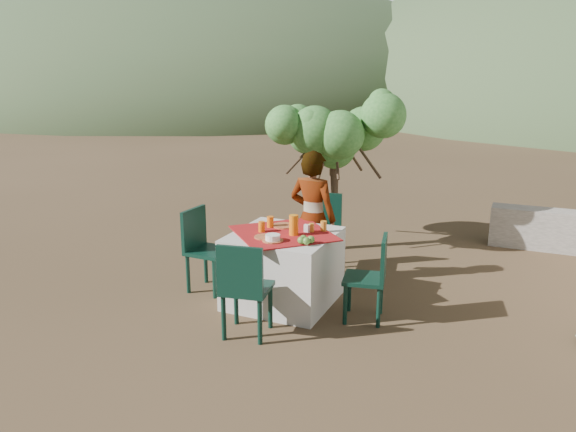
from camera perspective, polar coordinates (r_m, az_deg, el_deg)
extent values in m
plane|color=#3E2D1C|center=(5.97, -5.96, -9.05)|extent=(160.00, 160.00, 0.00)
cube|color=beige|center=(5.91, -0.47, -5.29)|extent=(1.02, 1.02, 0.75)
cube|color=maroon|center=(5.79, -0.48, -1.75)|extent=(1.30, 1.30, 0.01)
cylinder|color=black|center=(6.69, 1.55, -4.16)|extent=(0.05, 0.05, 0.46)
cylinder|color=black|center=(6.63, 4.52, -4.39)|extent=(0.05, 0.05, 0.46)
cylinder|color=black|center=(7.01, 2.18, -3.25)|extent=(0.05, 0.05, 0.46)
cylinder|color=black|center=(6.95, 5.01, -3.46)|extent=(0.05, 0.05, 0.46)
cube|color=black|center=(6.75, 3.35, -1.93)|extent=(0.50, 0.50, 0.04)
cube|color=black|center=(6.87, 3.69, 0.51)|extent=(0.43, 0.11, 0.45)
cylinder|color=black|center=(5.39, -1.81, -9.08)|extent=(0.04, 0.04, 0.45)
cylinder|color=black|center=(5.48, -5.30, -8.70)|extent=(0.04, 0.04, 0.45)
cylinder|color=black|center=(5.09, -2.88, -10.60)|extent=(0.04, 0.04, 0.45)
cylinder|color=black|center=(5.19, -6.56, -10.15)|extent=(0.04, 0.04, 0.45)
cube|color=black|center=(5.19, -4.18, -7.34)|extent=(0.49, 0.49, 0.04)
cube|color=black|center=(4.94, -4.93, -5.55)|extent=(0.42, 0.11, 0.44)
cylinder|color=black|center=(6.09, -7.49, -6.29)|extent=(0.04, 0.04, 0.45)
cylinder|color=black|center=(6.36, -5.79, -5.30)|extent=(0.04, 0.04, 0.45)
cylinder|color=black|center=(6.28, -10.12, -5.75)|extent=(0.04, 0.04, 0.45)
cylinder|color=black|center=(6.54, -8.36, -4.82)|extent=(0.04, 0.04, 0.45)
cube|color=black|center=(6.24, -8.01, -3.57)|extent=(0.44, 0.44, 0.04)
cube|color=black|center=(6.27, -9.55, -1.21)|extent=(0.06, 0.43, 0.44)
cylinder|color=black|center=(5.78, 6.24, -7.62)|extent=(0.04, 0.04, 0.42)
cylinder|color=black|center=(5.48, 5.83, -8.87)|extent=(0.04, 0.04, 0.42)
cylinder|color=black|center=(5.75, 9.42, -7.84)|extent=(0.04, 0.04, 0.42)
cylinder|color=black|center=(5.46, 9.20, -9.11)|extent=(0.04, 0.04, 0.42)
cube|color=black|center=(5.54, 7.75, -6.34)|extent=(0.46, 0.46, 0.04)
cube|color=black|center=(5.45, 9.70, -4.25)|extent=(0.11, 0.39, 0.41)
imported|color=#8C6651|center=(6.32, 2.52, -0.22)|extent=(0.60, 0.43, 1.54)
cylinder|color=#4D3B26|center=(7.55, 4.64, 1.72)|extent=(0.12, 0.12, 1.40)
sphere|color=#2C6A27|center=(7.42, 4.75, 6.99)|extent=(0.60, 0.60, 0.60)
sphere|color=#2C6A27|center=(7.25, 8.93, 7.86)|extent=(0.56, 0.56, 0.56)
sphere|color=#2C6A27|center=(7.68, 1.45, 8.05)|extent=(0.52, 0.52, 0.52)
sphere|color=#2C6A27|center=(7.89, 6.80, 8.86)|extent=(0.54, 0.54, 0.54)
sphere|color=#2C6A27|center=(6.93, 3.79, 6.86)|extent=(0.48, 0.48, 0.48)
ellipsoid|color=#2E4728|center=(40.52, -7.32, 11.36)|extent=(40.00, 40.00, 16.00)
ellipsoid|color=gray|center=(57.17, 17.25, 11.82)|extent=(60.00, 60.00, 24.00)
cylinder|color=brown|center=(6.01, -0.42, -0.99)|extent=(0.25, 0.25, 0.01)
cylinder|color=brown|center=(5.62, -2.41, -2.14)|extent=(0.21, 0.21, 0.01)
cylinder|color=orange|center=(5.97, -1.81, -0.59)|extent=(0.07, 0.07, 0.12)
cylinder|color=orange|center=(5.81, -2.69, -1.08)|extent=(0.07, 0.07, 0.11)
cylinder|color=orange|center=(5.68, 0.58, -0.92)|extent=(0.09, 0.09, 0.21)
cylinder|color=brown|center=(5.51, -1.56, -2.50)|extent=(0.21, 0.21, 0.01)
cylinder|color=white|center=(5.50, -1.56, -2.17)|extent=(0.15, 0.15, 0.05)
cylinder|color=orange|center=(5.81, 2.40, -1.18)|extent=(0.06, 0.06, 0.09)
cylinder|color=orange|center=(5.85, 3.64, -1.02)|extent=(0.07, 0.07, 0.10)
cube|color=white|center=(5.80, 1.95, -1.25)|extent=(0.06, 0.04, 0.08)
sphere|color=#548430|center=(5.46, 1.57, -2.33)|extent=(0.07, 0.07, 0.07)
sphere|color=#548430|center=(5.44, 2.34, -2.39)|extent=(0.07, 0.07, 0.07)
sphere|color=#548430|center=(5.39, 1.88, -2.55)|extent=(0.07, 0.07, 0.07)
sphere|color=#548430|center=(5.41, 1.36, -2.48)|extent=(0.07, 0.07, 0.07)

